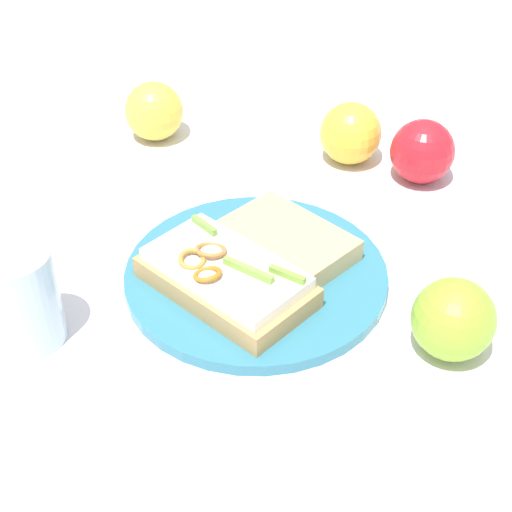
{
  "coord_description": "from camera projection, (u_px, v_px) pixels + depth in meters",
  "views": [
    {
      "loc": [
        0.64,
        -0.04,
        0.54
      ],
      "look_at": [
        0.0,
        0.0,
        0.03
      ],
      "focal_mm": 54.11,
      "sensor_mm": 36.0,
      "label": 1
    }
  ],
  "objects": [
    {
      "name": "apple_0",
      "position": [
        422.0,
        151.0,
        0.98
      ],
      "size": [
        0.12,
        0.12,
        0.08
      ],
      "primitive_type": "sphere",
      "rotation": [
        0.0,
        0.0,
        3.99
      ],
      "color": "red",
      "rests_on": "ground_plane"
    },
    {
      "name": "sandwich",
      "position": [
        226.0,
        277.0,
        0.8
      ],
      "size": [
        0.2,
        0.2,
        0.05
      ],
      "rotation": [
        0.0,
        0.0,
        3.9
      ],
      "color": "tan",
      "rests_on": "plate"
    },
    {
      "name": "ground_plane",
      "position": [
        256.0,
        280.0,
        0.84
      ],
      "size": [
        2.0,
        2.0,
        0.0
      ],
      "primitive_type": "plane",
      "color": "silver",
      "rests_on": "ground"
    },
    {
      "name": "bread_slice_side",
      "position": [
        284.0,
        243.0,
        0.85
      ],
      "size": [
        0.17,
        0.17,
        0.03
      ],
      "primitive_type": "cube",
      "rotation": [
        0.0,
        0.0,
        3.86
      ],
      "color": "tan",
      "rests_on": "plate"
    },
    {
      "name": "drinking_glass",
      "position": [
        22.0,
        297.0,
        0.74
      ],
      "size": [
        0.07,
        0.07,
        0.11
      ],
      "primitive_type": "cylinder",
      "color": "silver",
      "rests_on": "ground_plane"
    },
    {
      "name": "apple_3",
      "position": [
        350.0,
        133.0,
        1.01
      ],
      "size": [
        0.11,
        0.11,
        0.08
      ],
      "primitive_type": "sphere",
      "rotation": [
        0.0,
        0.0,
        1.21
      ],
      "color": "gold",
      "rests_on": "ground_plane"
    },
    {
      "name": "apple_1",
      "position": [
        154.0,
        111.0,
        1.06
      ],
      "size": [
        0.11,
        0.11,
        0.08
      ],
      "primitive_type": "sphere",
      "rotation": [
        0.0,
        0.0,
        4.01
      ],
      "color": "gold",
      "rests_on": "ground_plane"
    },
    {
      "name": "apple_2",
      "position": [
        453.0,
        319.0,
        0.73
      ],
      "size": [
        0.11,
        0.11,
        0.08
      ],
      "primitive_type": "sphere",
      "rotation": [
        0.0,
        0.0,
        5.58
      ],
      "color": "#8CB930",
      "rests_on": "ground_plane"
    },
    {
      "name": "plate",
      "position": [
        256.0,
        275.0,
        0.84
      ],
      "size": [
        0.29,
        0.29,
        0.01
      ],
      "primitive_type": "cylinder",
      "color": "teal",
      "rests_on": "ground_plane"
    }
  ]
}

